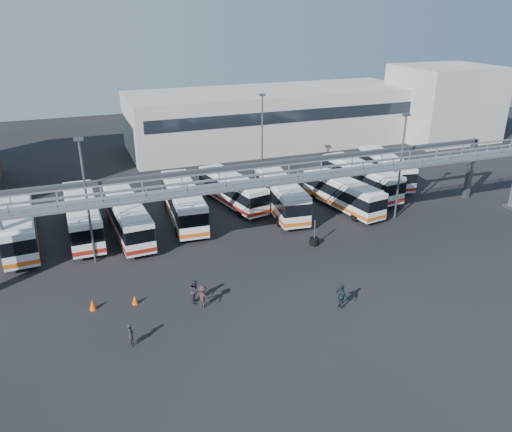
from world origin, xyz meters
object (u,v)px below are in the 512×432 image
object	(u,v)px
bus_6	(342,192)
bus_7	(361,177)
pedestrian_d	(341,296)
tire_stack	(314,241)
bus_0	(18,225)
bus_1	(83,215)
cone_right	(135,300)
bus_4	(232,189)
pedestrian_b	(195,291)
light_pole_left	(86,195)
bus_3	(183,201)
light_pole_mid	(401,162)
bus_5	(280,193)
pedestrian_a	(131,335)
cone_left	(93,304)
light_pole_back	(262,134)
bus_2	(128,217)
pedestrian_c	(203,296)
bus_8	(385,167)

from	to	relation	value
bus_6	bus_7	xyz separation A→B (m)	(4.16, 3.26, 0.14)
pedestrian_d	tire_stack	xyz separation A→B (m)	(2.78, 9.44, -0.51)
bus_0	bus_1	xyz separation A→B (m)	(5.23, 0.28, 0.01)
bus_7	pedestrian_d	distance (m)	23.58
bus_6	cone_right	world-z (taller)	bus_6
bus_4	pedestrian_b	bearing A→B (deg)	-128.16
bus_0	cone_right	world-z (taller)	bus_0
light_pole_left	bus_1	bearing A→B (deg)	94.46
bus_1	bus_3	distance (m)	9.17
light_pole_mid	tire_stack	xyz separation A→B (m)	(-10.05, -2.50, -5.34)
bus_4	bus_5	world-z (taller)	bus_5
light_pole_mid	bus_3	size ratio (longest dim) A/B	0.88
bus_7	pedestrian_d	xyz separation A→B (m)	(-13.44, -19.35, -0.98)
pedestrian_a	pedestrian_b	bearing A→B (deg)	-50.30
bus_4	cone_left	xyz separation A→B (m)	(-15.06, -15.20, -1.36)
light_pole_back	bus_6	size ratio (longest dim) A/B	0.96
bus_2	bus_6	distance (m)	21.21
bus_0	pedestrian_b	xyz separation A→B (m)	(11.77, -14.18, -1.06)
light_pole_mid	light_pole_left	bearing A→B (deg)	177.95
light_pole_back	bus_6	world-z (taller)	light_pole_back
light_pole_back	cone_left	size ratio (longest dim) A/B	13.11
bus_3	pedestrian_b	world-z (taller)	bus_3
bus_2	bus_5	bearing A→B (deg)	-1.40
tire_stack	bus_7	bearing A→B (deg)	42.89
bus_2	pedestrian_c	size ratio (longest dim) A/B	6.71
bus_1	pedestrian_b	bearing A→B (deg)	-66.71
pedestrian_b	bus_6	bearing A→B (deg)	-32.07
bus_5	bus_6	size ratio (longest dim) A/B	1.09
light_pole_mid	bus_2	distance (m)	25.57
cone_left	tire_stack	world-z (taller)	tire_stack
pedestrian_c	pedestrian_d	distance (m)	9.43
bus_0	bus_8	size ratio (longest dim) A/B	1.06
bus_0	bus_6	bearing A→B (deg)	-8.10
bus_8	bus_2	bearing A→B (deg)	-161.85
light_pole_left	light_pole_mid	xyz separation A→B (m)	(28.00, -1.00, 0.00)
light_pole_left	light_pole_back	world-z (taller)	same
bus_8	cone_right	xyz separation A→B (m)	(-31.33, -16.20, -1.44)
bus_4	light_pole_back	bearing A→B (deg)	34.60
bus_5	pedestrian_c	size ratio (longest dim) A/B	7.07
bus_0	tire_stack	bearing A→B (deg)	-24.48
bus_1	cone_right	world-z (taller)	bus_1
bus_2	bus_7	world-z (taller)	bus_7
bus_8	cone_left	bearing A→B (deg)	-145.43
bus_2	cone_right	xyz separation A→B (m)	(-1.18, -11.67, -1.48)
pedestrian_d	light_pole_mid	bearing A→B (deg)	-57.15
light_pole_back	bus_0	world-z (taller)	light_pole_back
bus_3	bus_5	xyz separation A→B (m)	(9.53, -1.15, -0.03)
pedestrian_d	bus_2	bearing A→B (deg)	24.62
bus_4	light_pole_mid	bearing A→B (deg)	-45.52
bus_4	pedestrian_c	size ratio (longest dim) A/B	6.51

